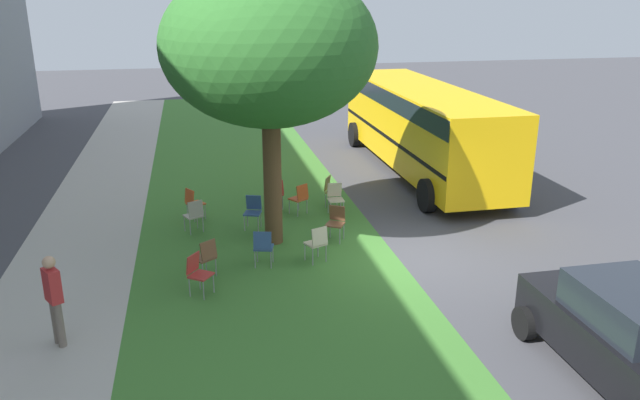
{
  "coord_description": "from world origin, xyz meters",
  "views": [
    {
      "loc": [
        -12.69,
        4.7,
        5.91
      ],
      "look_at": [
        1.61,
        1.72,
        0.99
      ],
      "focal_mm": 34.81,
      "sensor_mm": 36.0,
      "label": 1
    }
  ],
  "objects_px": {
    "chair_1": "(336,220)",
    "chair_7": "(335,196)",
    "chair_9": "(275,193)",
    "parked_car": "(625,333)",
    "chair_3": "(300,197)",
    "chair_4": "(317,241)",
    "chair_11": "(193,201)",
    "chair_10": "(331,189)",
    "street_tree": "(269,48)",
    "pedestrian_0": "(54,297)",
    "chair_2": "(198,271)",
    "chair_8": "(253,209)",
    "chair_5": "(263,245)",
    "school_bus": "(421,121)",
    "chair_0": "(194,214)",
    "chair_6": "(206,255)"
  },
  "relations": [
    {
      "from": "chair_1",
      "to": "chair_10",
      "type": "bearing_deg",
      "value": -9.96
    },
    {
      "from": "chair_3",
      "to": "chair_4",
      "type": "height_order",
      "value": "same"
    },
    {
      "from": "chair_2",
      "to": "chair_4",
      "type": "xyz_separation_m",
      "value": [
        1.06,
        -2.69,
        0.0
      ]
    },
    {
      "from": "chair_5",
      "to": "chair_0",
      "type": "bearing_deg",
      "value": 31.2
    },
    {
      "from": "chair_6",
      "to": "pedestrian_0",
      "type": "relative_size",
      "value": 0.52
    },
    {
      "from": "chair_7",
      "to": "chair_9",
      "type": "bearing_deg",
      "value": 66.84
    },
    {
      "from": "chair_0",
      "to": "chair_6",
      "type": "relative_size",
      "value": 1.0
    },
    {
      "from": "chair_1",
      "to": "chair_6",
      "type": "relative_size",
      "value": 1.0
    },
    {
      "from": "chair_3",
      "to": "school_bus",
      "type": "xyz_separation_m",
      "value": [
        3.49,
        -4.8,
        1.24
      ]
    },
    {
      "from": "chair_7",
      "to": "chair_1",
      "type": "bearing_deg",
      "value": 167.28
    },
    {
      "from": "chair_5",
      "to": "parked_car",
      "type": "bearing_deg",
      "value": -137.03
    },
    {
      "from": "chair_1",
      "to": "pedestrian_0",
      "type": "bearing_deg",
      "value": 122.53
    },
    {
      "from": "chair_6",
      "to": "parked_car",
      "type": "bearing_deg",
      "value": -128.96
    },
    {
      "from": "street_tree",
      "to": "chair_0",
      "type": "bearing_deg",
      "value": 61.53
    },
    {
      "from": "chair_9",
      "to": "chair_11",
      "type": "distance_m",
      "value": 2.31
    },
    {
      "from": "chair_0",
      "to": "chair_4",
      "type": "bearing_deg",
      "value": -132.21
    },
    {
      "from": "chair_7",
      "to": "chair_10",
      "type": "bearing_deg",
      "value": -2.27
    },
    {
      "from": "chair_6",
      "to": "school_bus",
      "type": "height_order",
      "value": "school_bus"
    },
    {
      "from": "chair_4",
      "to": "chair_11",
      "type": "relative_size",
      "value": 1.0
    },
    {
      "from": "school_bus",
      "to": "chair_5",
      "type": "bearing_deg",
      "value": 137.4
    },
    {
      "from": "street_tree",
      "to": "parked_car",
      "type": "xyz_separation_m",
      "value": [
        -6.84,
        -4.63,
        -3.88
      ]
    },
    {
      "from": "street_tree",
      "to": "chair_0",
      "type": "distance_m",
      "value": 4.73
    },
    {
      "from": "street_tree",
      "to": "parked_car",
      "type": "bearing_deg",
      "value": -145.89
    },
    {
      "from": "chair_1",
      "to": "chair_4",
      "type": "relative_size",
      "value": 1.0
    },
    {
      "from": "chair_4",
      "to": "chair_7",
      "type": "height_order",
      "value": "same"
    },
    {
      "from": "chair_0",
      "to": "school_bus",
      "type": "height_order",
      "value": "school_bus"
    },
    {
      "from": "chair_9",
      "to": "parked_car",
      "type": "height_order",
      "value": "parked_car"
    },
    {
      "from": "chair_3",
      "to": "school_bus",
      "type": "distance_m",
      "value": 6.06
    },
    {
      "from": "chair_3",
      "to": "chair_1",
      "type": "bearing_deg",
      "value": -164.9
    },
    {
      "from": "chair_7",
      "to": "chair_11",
      "type": "distance_m",
      "value": 3.89
    },
    {
      "from": "chair_10",
      "to": "parked_car",
      "type": "relative_size",
      "value": 0.24
    },
    {
      "from": "chair_0",
      "to": "chair_4",
      "type": "xyz_separation_m",
      "value": [
        -2.46,
        -2.71,
        0.0
      ]
    },
    {
      "from": "parked_car",
      "to": "school_bus",
      "type": "distance_m",
      "value": 12.27
    },
    {
      "from": "chair_4",
      "to": "chair_11",
      "type": "bearing_deg",
      "value": 38.24
    },
    {
      "from": "chair_5",
      "to": "school_bus",
      "type": "bearing_deg",
      "value": -42.6
    },
    {
      "from": "chair_5",
      "to": "chair_9",
      "type": "height_order",
      "value": "same"
    },
    {
      "from": "chair_3",
      "to": "chair_11",
      "type": "bearing_deg",
      "value": 86.43
    },
    {
      "from": "chair_6",
      "to": "chair_11",
      "type": "distance_m",
      "value": 3.75
    },
    {
      "from": "chair_0",
      "to": "chair_4",
      "type": "relative_size",
      "value": 1.0
    },
    {
      "from": "chair_1",
      "to": "chair_7",
      "type": "xyz_separation_m",
      "value": [
        1.86,
        -0.42,
        0.0
      ]
    },
    {
      "from": "chair_10",
      "to": "chair_0",
      "type": "bearing_deg",
      "value": 108.84
    },
    {
      "from": "chair_0",
      "to": "parked_car",
      "type": "bearing_deg",
      "value": -140.29
    },
    {
      "from": "chair_3",
      "to": "chair_11",
      "type": "height_order",
      "value": "same"
    },
    {
      "from": "parked_car",
      "to": "pedestrian_0",
      "type": "xyz_separation_m",
      "value": [
        2.92,
        8.96,
        0.09
      ]
    },
    {
      "from": "chair_2",
      "to": "school_bus",
      "type": "relative_size",
      "value": 0.08
    },
    {
      "from": "chair_0",
      "to": "street_tree",
      "type": "bearing_deg",
      "value": -118.47
    },
    {
      "from": "parked_car",
      "to": "chair_0",
      "type": "bearing_deg",
      "value": 39.71
    },
    {
      "from": "chair_2",
      "to": "chair_8",
      "type": "distance_m",
      "value": 3.84
    },
    {
      "from": "street_tree",
      "to": "chair_6",
      "type": "xyz_separation_m",
      "value": [
        -1.71,
        1.71,
        -4.2
      ]
    },
    {
      "from": "street_tree",
      "to": "pedestrian_0",
      "type": "bearing_deg",
      "value": 132.21
    }
  ]
}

